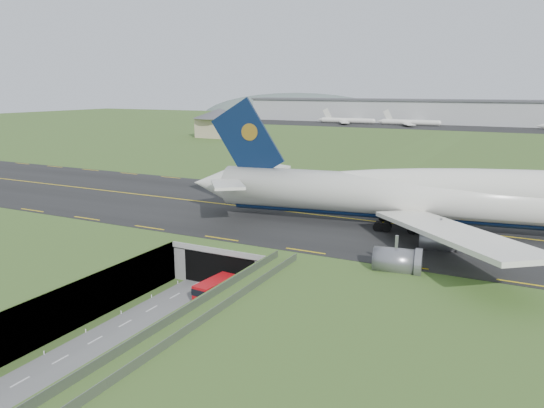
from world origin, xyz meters
The scene contains 10 objects.
ground centered at (0.00, 0.00, 0.00)m, with size 900.00×900.00×0.00m, color #3E5923.
airfield_deck centered at (0.00, 0.00, 3.00)m, with size 800.00×800.00×6.00m, color gray.
trench_road centered at (0.00, -7.50, 0.10)m, with size 12.00×75.00×0.20m, color slate.
taxiway centered at (0.00, 33.00, 6.09)m, with size 800.00×44.00×0.18m, color black.
tunnel_portal centered at (0.00, 16.71, 3.33)m, with size 17.00×22.30×6.00m.
guideway centered at (11.00, -19.11, 5.32)m, with size 3.00×53.00×7.05m.
jumbo_jet centered at (33.80, 33.18, 11.87)m, with size 104.78×64.99×21.73m.
shuttle_tram centered at (2.16, 3.65, 1.57)m, with size 3.19×7.12×2.84m.
service_building centered at (-94.53, 156.86, 13.97)m, with size 25.73×25.73×13.45m.
cargo_terminal centered at (-0.15, 299.41, 13.96)m, with size 320.00×67.00×15.60m.
Camera 1 is at (40.29, -53.87, 28.67)m, focal length 35.00 mm.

